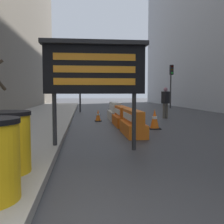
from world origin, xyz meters
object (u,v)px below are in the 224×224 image
(traffic_cone_near, at_px, (98,115))
(traffic_light_near_curb, at_px, (80,73))
(pedestrian_worker, at_px, (165,100))
(jersey_barrier_orange_near, at_px, (133,124))
(traffic_cone_mid, at_px, (155,119))
(jersey_barrier_orange_far, at_px, (122,117))
(traffic_light_far_side, at_px, (171,77))
(barrel_drum_middle, at_px, (4,142))
(jersey_barrier_white, at_px, (115,112))
(message_board, at_px, (95,69))

(traffic_cone_near, distance_m, traffic_light_near_curb, 6.58)
(traffic_light_near_curb, distance_m, pedestrian_worker, 7.02)
(jersey_barrier_orange_near, xyz_separation_m, traffic_cone_mid, (1.09, 1.27, 0.01))
(jersey_barrier_orange_far, xyz_separation_m, traffic_light_far_side, (5.98, 11.21, 2.37))
(barrel_drum_middle, distance_m, traffic_cone_near, 8.71)
(traffic_light_near_curb, relative_size, pedestrian_worker, 2.26)
(jersey_barrier_orange_near, relative_size, traffic_cone_mid, 2.57)
(barrel_drum_middle, distance_m, pedestrian_worker, 11.07)
(jersey_barrier_orange_far, distance_m, jersey_barrier_white, 2.36)
(traffic_light_near_curb, bearing_deg, jersey_barrier_white, -71.32)
(message_board, distance_m, traffic_cone_near, 6.67)
(jersey_barrier_white, xyz_separation_m, traffic_cone_mid, (1.09, -3.53, -0.02))
(traffic_cone_near, relative_size, pedestrian_worker, 0.35)
(traffic_light_far_side, bearing_deg, jersey_barrier_orange_far, -118.07)
(barrel_drum_middle, bearing_deg, traffic_cone_mid, 54.69)
(traffic_light_far_side, bearing_deg, traffic_light_near_curb, -156.31)
(traffic_cone_near, distance_m, pedestrian_worker, 3.90)
(jersey_barrier_orange_far, xyz_separation_m, traffic_light_near_curb, (-1.83, 7.78, 2.39))
(pedestrian_worker, bearing_deg, message_board, -160.29)
(jersey_barrier_orange_near, relative_size, traffic_cone_near, 3.40)
(jersey_barrier_orange_near, height_order, traffic_light_near_curb, traffic_light_near_curb)
(barrel_drum_middle, xyz_separation_m, message_board, (1.50, 2.04, 1.32))
(jersey_barrier_white, bearing_deg, barrel_drum_middle, -107.37)
(jersey_barrier_orange_far, bearing_deg, traffic_light_far_side, 61.93)
(message_board, height_order, traffic_cone_mid, message_board)
(message_board, xyz_separation_m, jersey_barrier_orange_near, (1.35, 2.25, -1.59))
(message_board, distance_m, traffic_cone_mid, 4.56)
(jersey_barrier_orange_near, bearing_deg, traffic_cone_mid, 49.36)
(traffic_light_near_curb, bearing_deg, jersey_barrier_orange_near, -79.84)
(traffic_light_near_curb, distance_m, traffic_light_far_side, 8.53)
(jersey_barrier_white, bearing_deg, pedestrian_worker, 9.00)
(traffic_cone_near, relative_size, traffic_light_near_curb, 0.15)
(message_board, relative_size, jersey_barrier_orange_far, 1.35)
(traffic_light_near_curb, relative_size, traffic_light_far_side, 1.01)
(barrel_drum_middle, bearing_deg, traffic_light_near_curb, 86.02)
(jersey_barrier_orange_near, bearing_deg, pedestrian_worker, 62.01)
(traffic_light_near_curb, bearing_deg, jersey_barrier_orange_far, -76.74)
(message_board, height_order, traffic_light_far_side, traffic_light_far_side)
(barrel_drum_middle, distance_m, jersey_barrier_orange_near, 5.15)
(traffic_cone_near, xyz_separation_m, traffic_cone_mid, (2.00, -2.93, 0.09))
(traffic_cone_mid, xyz_separation_m, traffic_light_far_side, (4.89, 12.38, 2.35))
(message_board, xyz_separation_m, traffic_cone_near, (0.44, 6.45, -1.67))
(traffic_cone_mid, relative_size, traffic_light_far_side, 0.20)
(traffic_light_near_curb, bearing_deg, barrel_drum_middle, -93.98)
(jersey_barrier_orange_far, bearing_deg, traffic_light_near_curb, 103.26)
(message_board, relative_size, jersey_barrier_white, 1.26)
(jersey_barrier_orange_near, distance_m, jersey_barrier_white, 4.80)
(barrel_drum_middle, bearing_deg, jersey_barrier_white, 72.63)
(barrel_drum_middle, xyz_separation_m, jersey_barrier_orange_near, (2.84, 4.28, -0.27))
(message_board, relative_size, jersey_barrier_orange_near, 1.32)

